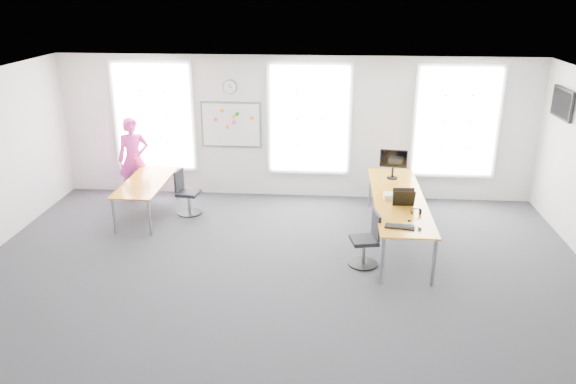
# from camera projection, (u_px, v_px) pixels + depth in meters

# --- Properties ---
(floor) EXTENTS (10.00, 10.00, 0.00)m
(floor) POSITION_uv_depth(u_px,v_px,m) (277.00, 287.00, 8.56)
(floor) COLOR #26252A
(floor) RESTS_ON ground
(ceiling) EXTENTS (10.00, 10.00, 0.00)m
(ceiling) POSITION_uv_depth(u_px,v_px,m) (275.00, 90.00, 7.52)
(ceiling) COLOR white
(ceiling) RESTS_ON ground
(wall_back) EXTENTS (10.00, 0.00, 10.00)m
(wall_back) POSITION_uv_depth(u_px,v_px,m) (295.00, 128.00, 11.78)
(wall_back) COLOR white
(wall_back) RESTS_ON ground
(wall_front) EXTENTS (10.00, 0.00, 10.00)m
(wall_front) POSITION_uv_depth(u_px,v_px,m) (225.00, 377.00, 4.30)
(wall_front) COLOR white
(wall_front) RESTS_ON ground
(window_left) EXTENTS (1.60, 0.06, 2.20)m
(window_left) POSITION_uv_depth(u_px,v_px,m) (154.00, 116.00, 11.90)
(window_left) COLOR silver
(window_left) RESTS_ON wall_back
(window_mid) EXTENTS (1.60, 0.06, 2.20)m
(window_mid) POSITION_uv_depth(u_px,v_px,m) (309.00, 119.00, 11.66)
(window_mid) COLOR silver
(window_mid) RESTS_ON wall_back
(window_right) EXTENTS (1.60, 0.06, 2.20)m
(window_right) POSITION_uv_depth(u_px,v_px,m) (456.00, 122.00, 11.44)
(window_right) COLOR silver
(window_right) RESTS_ON wall_back
(desk_right) EXTENTS (0.89, 3.34, 0.81)m
(desk_right) POSITION_uv_depth(u_px,v_px,m) (399.00, 201.00, 9.86)
(desk_right) COLOR gold
(desk_right) RESTS_ON ground
(desk_left) EXTENTS (0.79, 1.97, 0.72)m
(desk_left) POSITION_uv_depth(u_px,v_px,m) (146.00, 184.00, 10.98)
(desk_left) COLOR gold
(desk_left) RESTS_ON ground
(chair_right) EXTENTS (0.49, 0.48, 0.91)m
(chair_right) POSITION_uv_depth(u_px,v_px,m) (367.00, 242.00, 9.10)
(chair_right) COLOR black
(chair_right) RESTS_ON ground
(chair_left) EXTENTS (0.48, 0.48, 0.90)m
(chair_left) POSITION_uv_depth(u_px,v_px,m) (186.00, 195.00, 11.17)
(chair_left) COLOR black
(chair_left) RESTS_ON ground
(person) EXTENTS (0.75, 0.61, 1.76)m
(person) POSITION_uv_depth(u_px,v_px,m) (134.00, 159.00, 11.80)
(person) COLOR #EA35AB
(person) RESTS_ON ground
(whiteboard) EXTENTS (1.20, 0.03, 0.90)m
(whiteboard) POSITION_uv_depth(u_px,v_px,m) (231.00, 125.00, 11.83)
(whiteboard) COLOR white
(whiteboard) RESTS_ON wall_back
(wall_clock) EXTENTS (0.30, 0.04, 0.30)m
(wall_clock) POSITION_uv_depth(u_px,v_px,m) (230.00, 87.00, 11.56)
(wall_clock) COLOR gray
(wall_clock) RESTS_ON wall_back
(tv) EXTENTS (0.06, 0.90, 0.55)m
(tv) POSITION_uv_depth(u_px,v_px,m) (563.00, 103.00, 10.20)
(tv) COLOR black
(tv) RESTS_ON wall_right
(keyboard) EXTENTS (0.48, 0.25, 0.02)m
(keyboard) POSITION_uv_depth(u_px,v_px,m) (400.00, 227.00, 8.64)
(keyboard) COLOR black
(keyboard) RESTS_ON desk_right
(mouse) EXTENTS (0.08, 0.11, 0.04)m
(mouse) POSITION_uv_depth(u_px,v_px,m) (420.00, 228.00, 8.56)
(mouse) COLOR black
(mouse) RESTS_ON desk_right
(lens_cap) EXTENTS (0.08, 0.08, 0.01)m
(lens_cap) POSITION_uv_depth(u_px,v_px,m) (409.00, 221.00, 8.87)
(lens_cap) COLOR black
(lens_cap) RESTS_ON desk_right
(headphones) EXTENTS (0.17, 0.09, 0.10)m
(headphones) POSITION_uv_depth(u_px,v_px,m) (416.00, 211.00, 9.14)
(headphones) COLOR black
(headphones) RESTS_ON desk_right
(laptop_sleeve) EXTENTS (0.37, 0.21, 0.30)m
(laptop_sleeve) POSITION_uv_depth(u_px,v_px,m) (404.00, 198.00, 9.44)
(laptop_sleeve) COLOR black
(laptop_sleeve) RESTS_ON desk_right
(paper_stack) EXTENTS (0.30, 0.23, 0.10)m
(paper_stack) POSITION_uv_depth(u_px,v_px,m) (392.00, 196.00, 9.77)
(paper_stack) COLOR #F0E4C4
(paper_stack) RESTS_ON desk_right
(monitor) EXTENTS (0.52, 0.21, 0.57)m
(monitor) POSITION_uv_depth(u_px,v_px,m) (393.00, 161.00, 10.71)
(monitor) COLOR black
(monitor) RESTS_ON desk_right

